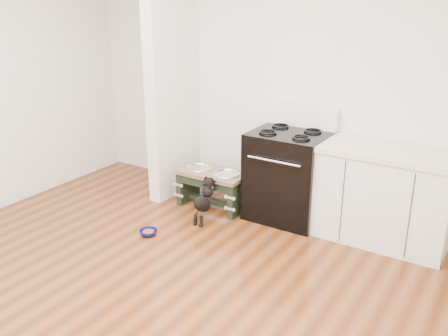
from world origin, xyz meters
TOP-DOWN VIEW (x-y plane):
  - ground at (0.00, 0.00)m, footprint 5.00×5.00m
  - room_shell at (0.00, 0.00)m, footprint 5.00×5.00m
  - partition_wall at (-1.18, 2.10)m, footprint 0.15×0.80m
  - oven_range at (0.25, 2.16)m, footprint 0.76×0.69m
  - cabinet_run at (1.23, 2.18)m, footprint 1.24×0.64m
  - dog_feeder at (-0.55, 1.94)m, footprint 0.76×0.41m
  - puppy at (-0.41, 1.59)m, footprint 0.13×0.39m
  - floor_bowl at (-0.71, 1.04)m, footprint 0.22×0.22m

SIDE VIEW (x-z plane):
  - ground at x=0.00m, z-range 0.00..0.00m
  - floor_bowl at x=-0.71m, z-range 0.00..0.05m
  - puppy at x=-0.41m, z-range 0.02..0.49m
  - dog_feeder at x=-0.55m, z-range 0.08..0.51m
  - cabinet_run at x=1.23m, z-range 0.00..0.91m
  - oven_range at x=0.25m, z-range -0.09..1.05m
  - partition_wall at x=-1.18m, z-range 0.00..2.70m
  - room_shell at x=0.00m, z-range -0.88..4.12m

